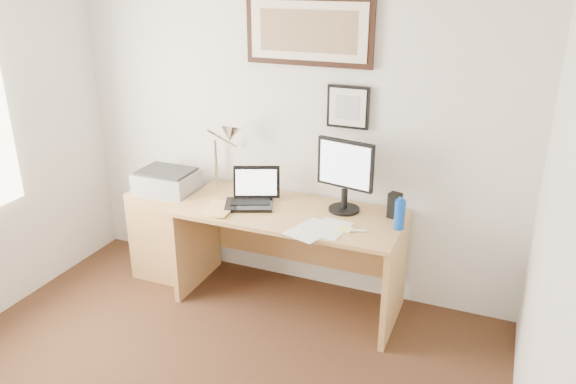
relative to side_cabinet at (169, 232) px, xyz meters
The scene contains 18 objects.
wall_back 1.32m from the side_cabinet, 19.18° to the left, with size 3.50×0.02×2.50m, color silver.
wall_right 3.28m from the side_cabinet, 32.18° to the right, with size 0.02×4.00×2.50m, color silver.
side_cabinet is the anchor object (origin of this frame).
water_bottle 1.91m from the side_cabinet, ahead, with size 0.07×0.07×0.20m, color #0E47B8.
bottle_cap 1.94m from the side_cabinet, ahead, with size 0.04×0.04×0.02m, color #0E47B8.
speaker 1.84m from the side_cabinet, ahead, with size 0.08×0.07×0.18m, color black.
paper_sheet_a 1.41m from the side_cabinet, 12.03° to the right, with size 0.23×0.33×0.00m, color white.
paper_sheet_b 1.49m from the side_cabinet, ahead, with size 0.21×0.31×0.00m, color white.
sticky_pad 1.59m from the side_cabinet, ahead, with size 0.09×0.09×0.01m, color #FCF677.
marker_pen 1.66m from the side_cabinet, ahead, with size 0.02×0.02×0.14m, color white.
book 0.68m from the side_cabinet, 25.12° to the right, with size 0.20×0.27×0.02m, color #E1C66A.
desk 1.08m from the side_cabinet, ahead, with size 1.60×0.70×0.75m.
laptop 0.89m from the side_cabinet, ahead, with size 0.41×0.41×0.26m.
lcd_monitor 1.58m from the side_cabinet, ahead, with size 0.42×0.22×0.52m.
printer 0.46m from the side_cabinet, 27.84° to the right, with size 0.44×0.34×0.18m.
desk_lamp 0.98m from the side_cabinet, 14.38° to the left, with size 0.29×0.27×0.53m.
picture_large 1.93m from the side_cabinet, 15.25° to the left, with size 0.92×0.04×0.47m.
picture_small 1.77m from the side_cabinet, 12.05° to the left, with size 0.30×0.03×0.30m.
Camera 1 is at (1.52, -1.73, 2.35)m, focal length 35.00 mm.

